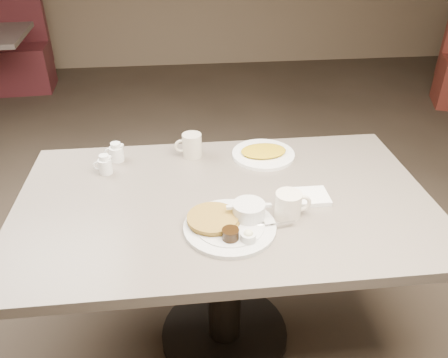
{
  "coord_description": "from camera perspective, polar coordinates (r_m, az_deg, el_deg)",
  "views": [
    {
      "loc": [
        -0.15,
        -1.32,
        1.66
      ],
      "look_at": [
        0.0,
        0.02,
        0.82
      ],
      "focal_mm": 35.52,
      "sensor_mm": 36.0,
      "label": 1
    }
  ],
  "objects": [
    {
      "name": "creamer_left",
      "position": [
        1.8,
        -15.08,
        1.76
      ],
      "size": [
        0.08,
        0.07,
        0.08
      ],
      "color": "white",
      "rests_on": "diner_table"
    },
    {
      "name": "napkin",
      "position": [
        1.63,
        10.86,
        -2.27
      ],
      "size": [
        0.14,
        0.11,
        0.02
      ],
      "color": "white",
      "rests_on": "diner_table"
    },
    {
      "name": "hash_plate",
      "position": [
        1.88,
        5.09,
        3.32
      ],
      "size": [
        0.28,
        0.28,
        0.04
      ],
      "color": "white",
      "rests_on": "diner_table"
    },
    {
      "name": "coffee_mug_near",
      "position": [
        1.51,
        8.38,
        -3.25
      ],
      "size": [
        0.13,
        0.09,
        0.09
      ],
      "color": "white",
      "rests_on": "diner_table"
    },
    {
      "name": "diner_table",
      "position": [
        1.71,
        0.07,
        -7.2
      ],
      "size": [
        1.5,
        0.9,
        0.75
      ],
      "color": "slate",
      "rests_on": "ground"
    },
    {
      "name": "room",
      "position": [
        1.35,
        0.1,
        20.9
      ],
      "size": [
        7.04,
        8.04,
        2.84
      ],
      "color": "#4C3F33",
      "rests_on": "ground"
    },
    {
      "name": "creamer_right",
      "position": [
        1.88,
        -13.7,
        3.33
      ],
      "size": [
        0.09,
        0.07,
        0.08
      ],
      "color": "white",
      "rests_on": "diner_table"
    },
    {
      "name": "coffee_mug_far",
      "position": [
        1.86,
        -4.22,
        4.34
      ],
      "size": [
        0.12,
        0.08,
        0.1
      ],
      "color": "beige",
      "rests_on": "diner_table"
    },
    {
      "name": "main_plate",
      "position": [
        1.46,
        0.94,
        -5.51
      ],
      "size": [
        0.37,
        0.31,
        0.07
      ],
      "color": "silver",
      "rests_on": "diner_table"
    }
  ]
}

